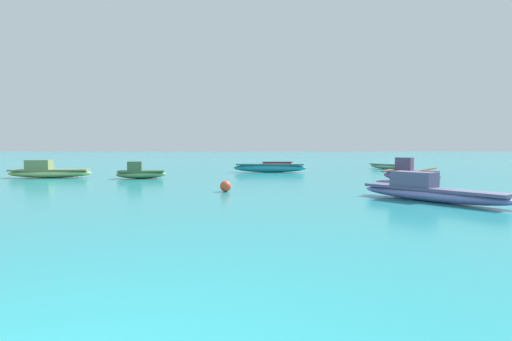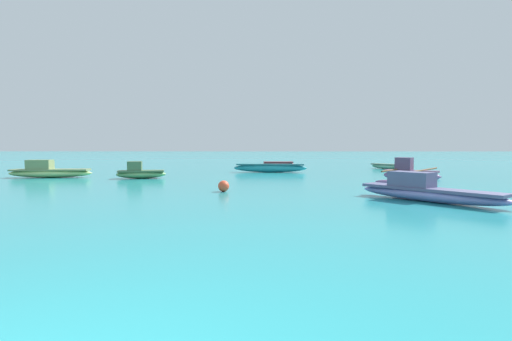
# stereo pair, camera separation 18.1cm
# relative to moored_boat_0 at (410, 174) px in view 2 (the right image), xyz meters

# --- Properties ---
(moored_boat_0) EXTENTS (3.72, 4.33, 1.02)m
(moored_boat_0) POSITION_rel_moored_boat_0_xyz_m (0.00, 0.00, 0.00)
(moored_boat_0) COLOR #8B5991
(moored_boat_0) RESTS_ON ground_plane
(moored_boat_1) EXTENTS (3.22, 3.65, 0.78)m
(moored_boat_1) POSITION_rel_moored_boat_0_xyz_m (-1.71, -6.15, -0.06)
(moored_boat_1) COLOR #8180C6
(moored_boat_1) RESTS_ON ground_plane
(moored_boat_2) EXTENTS (2.35, 1.24, 0.80)m
(moored_boat_2) POSITION_rel_moored_boat_0_xyz_m (-11.95, 1.24, -0.05)
(moored_boat_2) COLOR #6BA563
(moored_boat_2) RESTS_ON ground_plane
(moored_boat_3) EXTENTS (2.18, 2.53, 0.35)m
(moored_boat_3) POSITION_rel_moored_boat_0_xyz_m (1.91, 9.29, -0.14)
(moored_boat_3) COLOR #7EB795
(moored_boat_3) RESTS_ON ground_plane
(moored_boat_4) EXTENTS (2.36, 0.88, 0.38)m
(moored_boat_4) POSITION_rel_moored_boat_0_xyz_m (-5.28, 12.04, -0.12)
(moored_boat_4) COLOR #A2303D
(moored_boat_4) RESTS_ON ground_plane
(moored_boat_5) EXTENTS (3.92, 1.20, 0.85)m
(moored_boat_5) POSITION_rel_moored_boat_0_xyz_m (-16.48, 1.63, -0.03)
(moored_boat_5) COLOR #B8DA80
(moored_boat_5) RESTS_ON ground_plane
(moored_boat_6) EXTENTS (4.22, 0.79, 0.49)m
(moored_boat_6) POSITION_rel_moored_boat_0_xyz_m (-5.90, 5.84, -0.07)
(moored_boat_6) COLOR teal
(moored_boat_6) RESTS_ON ground_plane
(mooring_buoy_0) EXTENTS (0.37, 0.37, 0.37)m
(mooring_buoy_0) POSITION_rel_moored_boat_0_xyz_m (-7.46, -4.05, -0.15)
(mooring_buoy_0) COLOR #E54C2D
(mooring_buoy_0) RESTS_ON ground_plane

